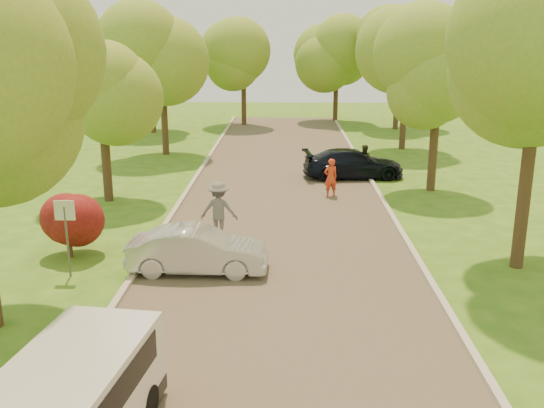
# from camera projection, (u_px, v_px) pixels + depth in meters

# --- Properties ---
(ground) EXTENTS (100.00, 100.00, 0.00)m
(ground) POSITION_uv_depth(u_px,v_px,m) (278.00, 351.00, 12.77)
(ground) COLOR #336818
(ground) RESTS_ON ground
(road) EXTENTS (8.00, 60.00, 0.01)m
(road) POSITION_uv_depth(u_px,v_px,m) (281.00, 232.00, 20.48)
(road) COLOR #4C4438
(road) RESTS_ON ground
(curb_left) EXTENTS (0.18, 60.00, 0.12)m
(curb_left) POSITION_uv_depth(u_px,v_px,m) (162.00, 230.00, 20.55)
(curb_left) COLOR #B2AD9E
(curb_left) RESTS_ON ground
(curb_right) EXTENTS (0.18, 60.00, 0.12)m
(curb_right) POSITION_uv_depth(u_px,v_px,m) (401.00, 232.00, 20.38)
(curb_right) COLOR #B2AD9E
(curb_right) RESTS_ON ground
(street_sign) EXTENTS (0.55, 0.06, 2.17)m
(street_sign) POSITION_uv_depth(u_px,v_px,m) (66.00, 222.00, 16.34)
(street_sign) COLOR #59595E
(street_sign) RESTS_ON ground
(red_shrub) EXTENTS (1.70, 1.70, 1.95)m
(red_shrub) POSITION_uv_depth(u_px,v_px,m) (68.00, 222.00, 17.92)
(red_shrub) COLOR #382619
(red_shrub) RESTS_ON ground
(tree_l_midb) EXTENTS (4.30, 4.20, 6.62)m
(tree_l_midb) POSITION_uv_depth(u_px,v_px,m) (105.00, 86.00, 23.26)
(tree_l_midb) COLOR #382619
(tree_l_midb) RESTS_ON ground
(tree_l_far) EXTENTS (4.92, 4.80, 7.79)m
(tree_l_far) POSITION_uv_depth(u_px,v_px,m) (165.00, 54.00, 32.65)
(tree_l_far) COLOR #382619
(tree_l_far) RESTS_ON ground
(tree_r_midb) EXTENTS (4.51, 4.40, 7.01)m
(tree_r_midb) POSITION_uv_depth(u_px,v_px,m) (443.00, 75.00, 24.82)
(tree_r_midb) COLOR #382619
(tree_r_midb) RESTS_ON ground
(tree_r_far) EXTENTS (5.33, 5.20, 8.34)m
(tree_r_far) POSITION_uv_depth(u_px,v_px,m) (412.00, 47.00, 34.18)
(tree_r_far) COLOR #382619
(tree_r_far) RESTS_ON ground
(tree_bg_a) EXTENTS (5.12, 5.00, 7.72)m
(tree_bg_a) POSITION_uv_depth(u_px,v_px,m) (153.00, 53.00, 40.45)
(tree_bg_a) COLOR #382619
(tree_bg_a) RESTS_ON ground
(tree_bg_b) EXTENTS (5.12, 5.00, 7.95)m
(tree_bg_b) POSITION_uv_depth(u_px,v_px,m) (403.00, 49.00, 41.95)
(tree_bg_b) COLOR #382619
(tree_bg_b) RESTS_ON ground
(tree_bg_c) EXTENTS (4.92, 4.80, 7.33)m
(tree_bg_c) POSITION_uv_depth(u_px,v_px,m) (246.00, 56.00, 44.25)
(tree_bg_c) COLOR #382619
(tree_bg_c) RESTS_ON ground
(tree_bg_d) EXTENTS (5.12, 5.00, 7.72)m
(tree_bg_d) POSITION_uv_depth(u_px,v_px,m) (340.00, 51.00, 45.95)
(tree_bg_d) COLOR #382619
(tree_bg_d) RESTS_ON ground
(silver_sedan) EXTENTS (3.92, 1.44, 1.28)m
(silver_sedan) POSITION_uv_depth(u_px,v_px,m) (198.00, 250.00, 16.89)
(silver_sedan) COLOR #B9BABE
(silver_sedan) RESTS_ON ground
(dark_sedan) EXTENTS (4.84, 2.39, 1.35)m
(dark_sedan) POSITION_uv_depth(u_px,v_px,m) (353.00, 164.00, 28.25)
(dark_sedan) COLOR black
(dark_sedan) RESTS_ON ground
(longboard) EXTENTS (0.31, 0.96, 0.11)m
(longboard) POSITION_uv_depth(u_px,v_px,m) (219.00, 238.00, 19.63)
(longboard) COLOR black
(longboard) RESTS_ON ground
(skateboarder) EXTENTS (1.23, 0.74, 1.85)m
(skateboarder) POSITION_uv_depth(u_px,v_px,m) (219.00, 210.00, 19.38)
(skateboarder) COLOR slate
(skateboarder) RESTS_ON longboard
(person_striped) EXTENTS (0.67, 0.55, 1.59)m
(person_striped) POSITION_uv_depth(u_px,v_px,m) (331.00, 178.00, 24.92)
(person_striped) COLOR red
(person_striped) RESTS_ON ground
(person_olive) EXTENTS (0.92, 0.84, 1.55)m
(person_olive) POSITION_uv_depth(u_px,v_px,m) (364.00, 161.00, 28.34)
(person_olive) COLOR #353822
(person_olive) RESTS_ON ground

